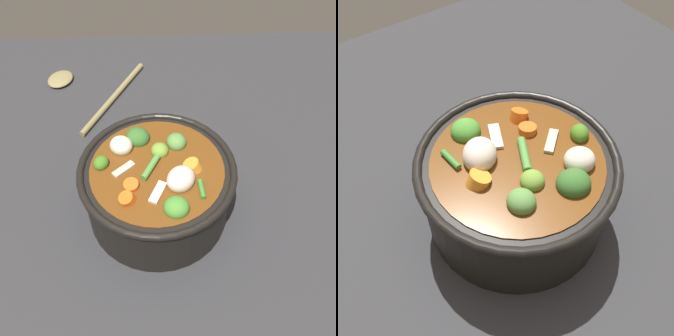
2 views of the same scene
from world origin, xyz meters
TOP-DOWN VIEW (x-y plane):
  - ground_plane at (0.00, 0.00)m, footprint 1.10×1.10m
  - cooking_pot at (0.00, 0.00)m, footprint 0.26×0.26m
  - wooden_spoon at (0.34, 0.16)m, footprint 0.23×0.23m

SIDE VIEW (x-z plane):
  - ground_plane at x=0.00m, z-range 0.00..0.00m
  - wooden_spoon at x=0.34m, z-range 0.00..0.01m
  - cooking_pot at x=0.00m, z-range -0.01..0.14m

